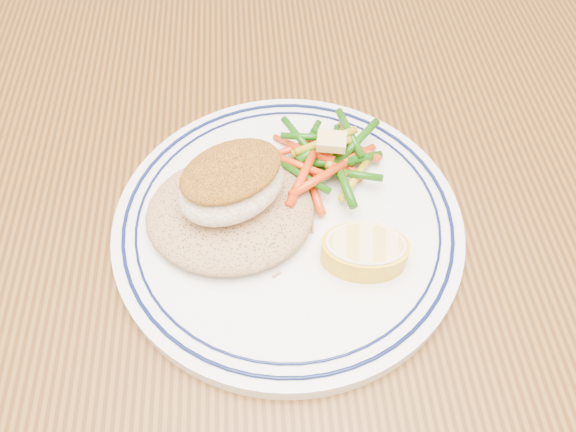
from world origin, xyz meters
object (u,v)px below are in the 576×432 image
Objects in this scene: dining_table at (245,261)px; plate at (288,223)px; rice_pilaf at (230,210)px; fish_fillet at (232,183)px; vegetable_pile at (326,159)px; lemon_wedge at (364,251)px.

plate reaches higher than dining_table.
rice_pilaf is (-0.01, -0.03, 0.13)m from dining_table.
fish_fillet is 1.01× the size of vegetable_pile.
fish_fillet reaches higher than plate.
fish_fillet reaches higher than lemon_wedge.
dining_table is at bearing 78.04° from rice_pilaf.
fish_fillet is at bearing 49.55° from rice_pilaf.
vegetable_pile reaches higher than lemon_wedge.
vegetable_pile is (0.08, 0.02, 0.13)m from dining_table.
rice_pilaf is 0.11m from lemon_wedge.
lemon_wedge is (0.02, -0.10, 0.00)m from vegetable_pile.
dining_table is 5.13× the size of plate.
dining_table is 0.15m from vegetable_pile.
rice_pilaf is at bearing -130.45° from fish_fillet.
lemon_wedge is at bearing -37.58° from dining_table.
plate is 0.07m from fish_fillet.
dining_table is 13.86× the size of vegetable_pile.
lemon_wedge reaches higher than plate.
vegetable_pile is 0.10m from lemon_wedge.
vegetable_pile is 1.47× the size of lemon_wedge.
lemon_wedge is (0.10, -0.05, -0.03)m from fish_fillet.
vegetable_pile reaches higher than plate.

